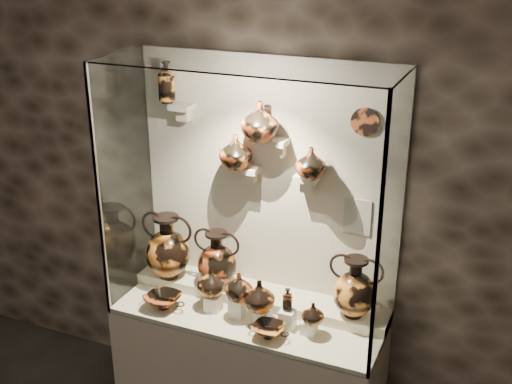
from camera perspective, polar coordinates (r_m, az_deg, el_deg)
wall_back at (r=4.02m, az=1.10°, el=0.86°), size 5.00×0.02×3.20m
plinth at (r=4.35m, az=-0.67°, el=-15.51°), size 1.70×0.60×0.80m
front_tier at (r=4.11m, az=-0.69°, el=-10.91°), size 1.68×0.58×0.03m
rear_tier at (r=4.23m, az=0.27°, el=-9.33°), size 1.70×0.25×0.10m
back_panel at (r=4.01m, az=1.07°, el=0.83°), size 1.70×0.03×1.60m
glass_front at (r=3.50m, az=-2.71°, el=-2.47°), size 1.70×0.01×1.60m
glass_left at (r=4.14m, az=-11.53°, el=1.03°), size 0.01×0.60×1.60m
glass_right at (r=3.52m, az=11.98°, el=-2.83°), size 0.01×0.60×1.60m
glass_top at (r=3.52m, az=-0.81°, el=11.31°), size 1.70×0.60×0.01m
frame_post_left at (r=3.92m, az=-13.82°, el=-0.38°), size 0.02×0.02×1.60m
frame_post_right at (r=3.26m, az=10.81°, el=-4.78°), size 0.02×0.02×1.60m
pedestal_a at (r=4.12m, az=-3.83°, el=-9.82°), size 0.09×0.09×0.10m
pedestal_b at (r=4.05m, az=-1.65°, el=-10.15°), size 0.09×0.09×0.13m
pedestal_c at (r=4.00m, az=0.61°, el=-10.91°), size 0.09×0.09×0.09m
pedestal_d at (r=3.94m, az=2.80°, el=-11.21°), size 0.09×0.09×0.12m
pedestal_e at (r=3.92m, az=4.75°, el=-11.87°), size 0.09×0.09×0.08m
bracket_ul at (r=4.04m, az=-6.59°, el=7.54°), size 0.14×0.12×0.04m
bracket_ca at (r=3.95m, az=-0.67°, el=2.03°), size 0.14×0.12×0.04m
bracket_cb at (r=3.81m, az=2.07°, el=4.46°), size 0.10×0.12×0.04m
bracket_cc at (r=3.82m, az=4.55°, el=1.27°), size 0.14×0.12×0.04m
amphora_left at (r=4.30m, az=-7.85°, el=-4.82°), size 0.47×0.47×0.45m
amphora_mid at (r=4.18m, az=-3.48°, el=-5.95°), size 0.39×0.39×0.38m
amphora_right at (r=3.90m, az=8.78°, el=-8.35°), size 0.34×0.34×0.39m
jug_a at (r=4.07m, az=-4.02°, el=-7.96°), size 0.23×0.23×0.18m
jug_b at (r=3.95m, az=-1.51°, el=-8.41°), size 0.20×0.20×0.18m
jug_c at (r=3.92m, az=0.31°, el=-9.19°), size 0.24×0.24×0.20m
jug_e at (r=3.84m, az=5.09°, el=-10.70°), size 0.17×0.17×0.14m
lekythos_small at (r=3.88m, az=2.83°, el=-9.38°), size 0.08×0.08×0.16m
kylix_left at (r=4.17m, az=-8.22°, el=-9.48°), size 0.31×0.27×0.11m
kylix_right at (r=3.86m, az=1.12°, el=-12.16°), size 0.28×0.25×0.10m
lekythos_tall at (r=4.05m, az=-7.96°, el=9.83°), size 0.14×0.14×0.28m
ovoid_vase_a at (r=3.89m, az=-1.81°, el=3.63°), size 0.22×0.22×0.21m
ovoid_vase_b at (r=3.76m, az=0.35°, el=6.33°), size 0.27×0.27×0.23m
ovoid_vase_c at (r=3.74m, az=4.91°, el=2.60°), size 0.21×0.21×0.19m
wall_plate at (r=3.67m, az=9.69°, el=6.17°), size 0.16×0.02×0.16m
info_placard at (r=3.88m, az=8.99°, el=-2.17°), size 0.17×0.01×0.22m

